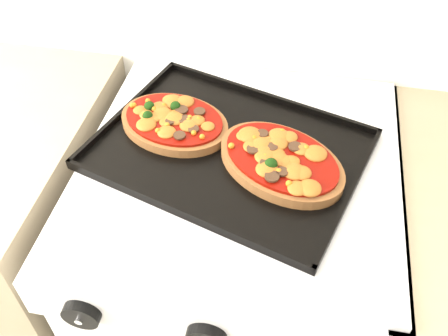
% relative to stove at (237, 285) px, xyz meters
% --- Properties ---
extents(stove, '(0.60, 0.60, 0.91)m').
position_rel_stove_xyz_m(stove, '(0.00, 0.00, 0.00)').
color(stove, silver).
rests_on(stove, floor).
extents(control_panel, '(0.60, 0.02, 0.09)m').
position_rel_stove_xyz_m(control_panel, '(0.00, -0.31, 0.40)').
color(control_panel, silver).
rests_on(control_panel, stove).
extents(knob_left, '(0.06, 0.02, 0.06)m').
position_rel_stove_xyz_m(knob_left, '(-0.19, -0.33, 0.40)').
color(knob_left, black).
rests_on(knob_left, control_panel).
extents(baking_tray, '(0.57, 0.48, 0.02)m').
position_rel_stove_xyz_m(baking_tray, '(-0.03, 0.01, 0.47)').
color(baking_tray, black).
rests_on(baking_tray, stove).
extents(pizza_left, '(0.25, 0.21, 0.03)m').
position_rel_stove_xyz_m(pizza_left, '(-0.14, 0.05, 0.48)').
color(pizza_left, brown).
rests_on(pizza_left, baking_tray).
extents(pizza_right, '(0.30, 0.27, 0.04)m').
position_rel_stove_xyz_m(pizza_right, '(0.07, -0.02, 0.48)').
color(pizza_right, brown).
rests_on(pizza_right, baking_tray).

